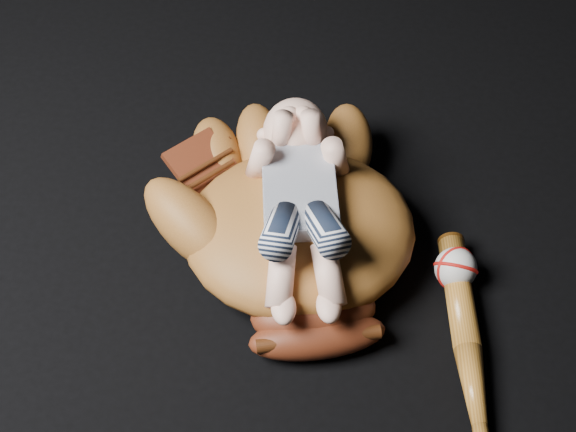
{
  "coord_description": "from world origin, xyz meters",
  "views": [
    {
      "loc": [
        0.17,
        -0.69,
        1.15
      ],
      "look_at": [
        0.05,
        0.19,
        0.09
      ],
      "focal_mm": 55.0,
      "sensor_mm": 36.0,
      "label": 1
    }
  ],
  "objects_px": {
    "newborn_baby": "(301,204)",
    "baseball": "(456,268)",
    "baseball_glove": "(299,223)",
    "baseball_bat": "(470,365)"
  },
  "relations": [
    {
      "from": "newborn_baby",
      "to": "baseball",
      "type": "xyz_separation_m",
      "value": [
        0.25,
        -0.01,
        -0.11
      ]
    },
    {
      "from": "baseball_glove",
      "to": "newborn_baby",
      "type": "bearing_deg",
      "value": -91.41
    },
    {
      "from": "baseball_glove",
      "to": "baseball_bat",
      "type": "height_order",
      "value": "baseball_glove"
    },
    {
      "from": "baseball_glove",
      "to": "baseball",
      "type": "relative_size",
      "value": 7.75
    },
    {
      "from": "baseball_glove",
      "to": "newborn_baby",
      "type": "xyz_separation_m",
      "value": [
        0.0,
        -0.01,
        0.06
      ]
    },
    {
      "from": "baseball_glove",
      "to": "baseball_bat",
      "type": "xyz_separation_m",
      "value": [
        0.28,
        -0.18,
        -0.06
      ]
    },
    {
      "from": "baseball_glove",
      "to": "baseball_bat",
      "type": "relative_size",
      "value": 1.14
    },
    {
      "from": "baseball_bat",
      "to": "newborn_baby",
      "type": "bearing_deg",
      "value": 148.0
    },
    {
      "from": "baseball",
      "to": "baseball_bat",
      "type": "bearing_deg",
      "value": -81.18
    },
    {
      "from": "newborn_baby",
      "to": "baseball_bat",
      "type": "distance_m",
      "value": 0.34
    }
  ]
}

